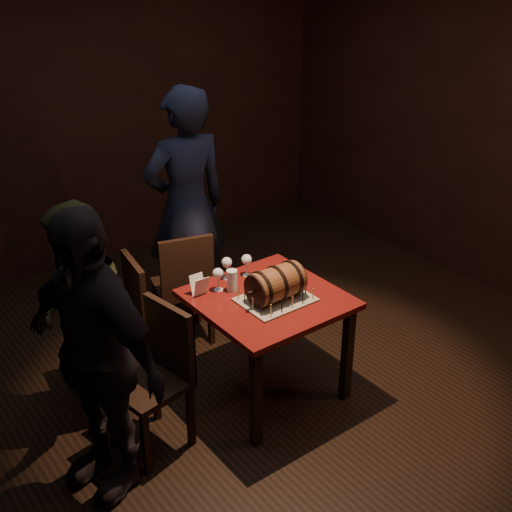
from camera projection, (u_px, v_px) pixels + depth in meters
name	position (u px, v px, depth m)	size (l,w,h in m)	color
room_shell	(258.00, 195.00, 3.99)	(5.04, 5.04, 2.80)	black
pub_table	(267.00, 311.00, 4.20)	(0.90, 0.90, 0.75)	#500E0D
cake_board	(276.00, 300.00, 4.10)	(0.45, 0.35, 0.01)	gray
barrel_cake	(276.00, 284.00, 4.05)	(0.40, 0.24, 0.24)	brown
birthday_candles	(276.00, 293.00, 4.08)	(0.40, 0.30, 0.09)	#FAE895
wine_glass_left	(218.00, 274.00, 4.17)	(0.07, 0.07, 0.16)	silver
wine_glass_mid	(227.00, 263.00, 4.32)	(0.07, 0.07, 0.16)	silver
wine_glass_right	(247.00, 260.00, 4.36)	(0.07, 0.07, 0.16)	silver
pint_of_ale	(232.00, 281.00, 4.19)	(0.07, 0.07, 0.15)	silver
menu_card	(199.00, 286.00, 4.15)	(0.10, 0.05, 0.13)	white
chair_back	(184.00, 283.00, 4.79)	(0.49, 0.49, 0.93)	black
chair_left_rear	(123.00, 317.00, 4.35)	(0.46, 0.46, 0.93)	black
chair_left_front	(158.00, 370.00, 3.82)	(0.46, 0.46, 0.93)	black
person_back	(187.00, 207.00, 5.00)	(0.69, 0.45, 1.90)	black
person_left_rear	(81.00, 319.00, 3.92)	(0.72, 0.56, 1.48)	#393B1D
person_left_front	(93.00, 356.00, 3.38)	(1.00, 0.42, 1.71)	black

